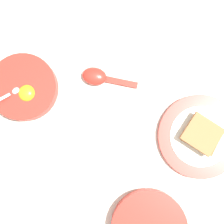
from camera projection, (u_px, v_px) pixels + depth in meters
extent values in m
plane|color=beige|center=(132.00, 120.00, 0.81)|extent=(3.00, 3.00, 0.00)
cylinder|color=red|center=(24.00, 88.00, 0.80)|extent=(0.17, 0.17, 0.04)
cylinder|color=white|center=(24.00, 87.00, 0.79)|extent=(0.15, 0.15, 0.02)
ellipsoid|color=yellow|center=(27.00, 93.00, 0.78)|extent=(0.04, 0.04, 0.02)
cylinder|color=black|center=(22.00, 80.00, 0.78)|extent=(0.05, 0.05, 0.00)
ellipsoid|color=silver|center=(16.00, 91.00, 0.78)|extent=(0.03, 0.02, 0.01)
cube|color=silver|center=(0.00, 99.00, 0.76)|extent=(0.05, 0.01, 0.03)
cylinder|color=red|center=(200.00, 136.00, 0.80)|extent=(0.22, 0.22, 0.02)
cylinder|color=white|center=(201.00, 136.00, 0.79)|extent=(0.16, 0.16, 0.00)
cube|color=brown|center=(203.00, 135.00, 0.78)|extent=(0.10, 0.11, 0.02)
cube|color=#9E7042|center=(202.00, 134.00, 0.77)|extent=(0.10, 0.10, 0.02)
ellipsoid|color=red|center=(94.00, 76.00, 0.81)|extent=(0.08, 0.08, 0.03)
cube|color=red|center=(121.00, 82.00, 0.81)|extent=(0.07, 0.08, 0.01)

